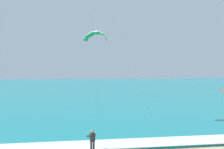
{
  "coord_description": "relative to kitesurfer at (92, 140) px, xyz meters",
  "views": [
    {
      "loc": [
        -0.05,
        -3.78,
        5.9
      ],
      "look_at": [
        3.24,
        17.88,
        5.37
      ],
      "focal_mm": 40.58,
      "sensor_mm": 36.0,
      "label": 1
    }
  ],
  "objects": [
    {
      "name": "kitesurfer",
      "position": [
        0.0,
        0.0,
        0.0
      ],
      "size": [
        0.67,
        0.66,
        1.69
      ],
      "color": "#232328",
      "rests_on": "ground"
    },
    {
      "name": "surf_foam",
      "position": [
        -1.21,
        1.33,
        -0.72
      ],
      "size": [
        200.0,
        2.37,
        0.04
      ],
      "primitive_type": "cube",
      "color": "white",
      "rests_on": "sea"
    },
    {
      "name": "kite_distant",
      "position": [
        3.51,
        37.07,
        12.11
      ],
      "size": [
        5.04,
        4.16,
        2.15
      ],
      "color": "green"
    },
    {
      "name": "sea",
      "position": [
        -1.21,
        60.33,
        -0.84
      ],
      "size": [
        200.0,
        120.0,
        0.2
      ],
      "primitive_type": "cube",
      "color": "teal",
      "rests_on": "ground"
    }
  ]
}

